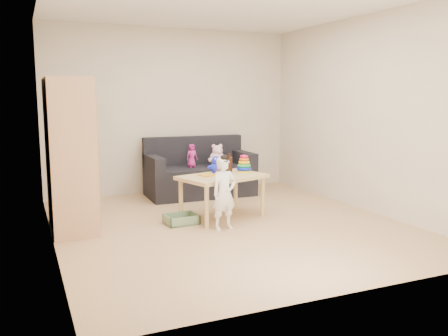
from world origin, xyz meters
name	(u,v)px	position (x,y,z in m)	size (l,w,h in m)	color
room	(229,116)	(0.00, 0.00, 1.30)	(4.50, 4.50, 4.50)	tan
wardrobe	(70,155)	(-1.75, 0.53, 0.87)	(0.48, 0.97, 1.74)	tan
sofa	(200,181)	(0.28, 1.72, 0.23)	(1.62, 0.81, 0.46)	black
play_table	(222,197)	(0.05, 0.31, 0.27)	(1.04, 0.66, 0.55)	#DDB479
storage_bin	(181,219)	(-0.52, 0.24, 0.06)	(0.39, 0.29, 0.12)	#678460
toddler	(224,194)	(-0.13, -0.18, 0.41)	(0.31, 0.20, 0.83)	white
pink_bear	(217,157)	(0.55, 1.69, 0.60)	(0.25, 0.21, 0.29)	#FAB8CC
doll	(192,156)	(0.14, 1.69, 0.63)	(0.18, 0.12, 0.35)	#C32482
ring_stacker	(244,165)	(0.42, 0.44, 0.64)	(0.20, 0.20, 0.23)	yellow
brown_bottle	(229,164)	(0.25, 0.54, 0.65)	(0.08, 0.08, 0.24)	black
blue_plush	(216,164)	(0.05, 0.51, 0.66)	(0.19, 0.15, 0.23)	#1928E9
wooden_figure	(218,172)	(-0.01, 0.30, 0.60)	(0.04, 0.03, 0.10)	brown
yellow_book	(208,175)	(-0.12, 0.36, 0.56)	(0.19, 0.19, 0.01)	orange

